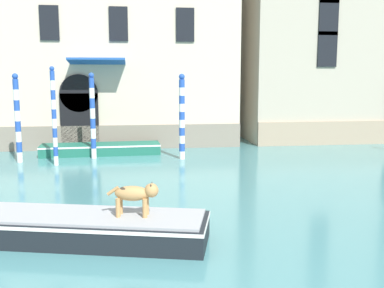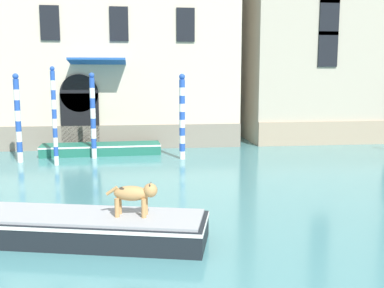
{
  "view_description": "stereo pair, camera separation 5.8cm",
  "coord_description": "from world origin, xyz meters",
  "px_view_note": "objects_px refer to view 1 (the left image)",
  "views": [
    {
      "loc": [
        0.46,
        -4.55,
        3.8
      ],
      "look_at": [
        2.62,
        12.3,
        1.2
      ],
      "focal_mm": 42.0,
      "sensor_mm": 36.0,
      "label": 1
    },
    {
      "loc": [
        0.52,
        -4.56,
        3.8
      ],
      "look_at": [
        2.62,
        12.3,
        1.2
      ],
      "focal_mm": 42.0,
      "sensor_mm": 36.0,
      "label": 2
    }
  ],
  "objects_px": {
    "boat_foreground": "(68,226)",
    "boat_moored_near_palazzo": "(101,149)",
    "mooring_pole_1": "(54,116)",
    "dog_on_deck": "(136,194)",
    "mooring_pole_4": "(93,116)",
    "mooring_pole_0": "(182,116)",
    "mooring_pole_3": "(17,118)"
  },
  "relations": [
    {
      "from": "boat_foreground",
      "to": "dog_on_deck",
      "type": "height_order",
      "value": "dog_on_deck"
    },
    {
      "from": "dog_on_deck",
      "to": "mooring_pole_1",
      "type": "height_order",
      "value": "mooring_pole_1"
    },
    {
      "from": "boat_foreground",
      "to": "boat_moored_near_palazzo",
      "type": "height_order",
      "value": "boat_foreground"
    },
    {
      "from": "mooring_pole_0",
      "to": "boat_moored_near_palazzo",
      "type": "bearing_deg",
      "value": 155.66
    },
    {
      "from": "boat_foreground",
      "to": "mooring_pole_1",
      "type": "distance_m",
      "value": 9.48
    },
    {
      "from": "dog_on_deck",
      "to": "mooring_pole_0",
      "type": "bearing_deg",
      "value": 89.36
    },
    {
      "from": "dog_on_deck",
      "to": "mooring_pole_0",
      "type": "relative_size",
      "value": 0.3
    },
    {
      "from": "mooring_pole_1",
      "to": "mooring_pole_3",
      "type": "bearing_deg",
      "value": 152.94
    },
    {
      "from": "dog_on_deck",
      "to": "mooring_pole_4",
      "type": "bearing_deg",
      "value": 110.91
    },
    {
      "from": "mooring_pole_4",
      "to": "boat_moored_near_palazzo",
      "type": "bearing_deg",
      "value": 75.92
    },
    {
      "from": "mooring_pole_3",
      "to": "mooring_pole_4",
      "type": "xyz_separation_m",
      "value": [
        3.16,
        0.61,
        0.02
      ]
    },
    {
      "from": "mooring_pole_1",
      "to": "mooring_pole_3",
      "type": "distance_m",
      "value": 1.92
    },
    {
      "from": "boat_moored_near_palazzo",
      "to": "mooring_pole_1",
      "type": "relative_size",
      "value": 1.38
    },
    {
      "from": "mooring_pole_0",
      "to": "mooring_pole_1",
      "type": "xyz_separation_m",
      "value": [
        -5.49,
        -0.76,
        0.14
      ]
    },
    {
      "from": "dog_on_deck",
      "to": "mooring_pole_3",
      "type": "xyz_separation_m",
      "value": [
        -5.07,
        10.38,
        0.81
      ]
    },
    {
      "from": "mooring_pole_1",
      "to": "mooring_pole_4",
      "type": "height_order",
      "value": "mooring_pole_1"
    },
    {
      "from": "boat_foreground",
      "to": "mooring_pole_0",
      "type": "xyz_separation_m",
      "value": [
        3.7,
        9.9,
        1.62
      ]
    },
    {
      "from": "dog_on_deck",
      "to": "mooring_pole_1",
      "type": "bearing_deg",
      "value": 120.55
    },
    {
      "from": "boat_foreground",
      "to": "boat_moored_near_palazzo",
      "type": "bearing_deg",
      "value": 104.38
    },
    {
      "from": "boat_moored_near_palazzo",
      "to": "mooring_pole_3",
      "type": "distance_m",
      "value": 4.13
    },
    {
      "from": "mooring_pole_1",
      "to": "dog_on_deck",
      "type": "bearing_deg",
      "value": -70.51
    },
    {
      "from": "boat_foreground",
      "to": "dog_on_deck",
      "type": "relative_size",
      "value": 5.72
    },
    {
      "from": "mooring_pole_0",
      "to": "mooring_pole_1",
      "type": "height_order",
      "value": "mooring_pole_1"
    },
    {
      "from": "dog_on_deck",
      "to": "mooring_pole_4",
      "type": "relative_size",
      "value": 0.3
    },
    {
      "from": "boat_foreground",
      "to": "mooring_pole_4",
      "type": "distance_m",
      "value": 10.75
    },
    {
      "from": "mooring_pole_1",
      "to": "boat_foreground",
      "type": "bearing_deg",
      "value": -78.9
    },
    {
      "from": "mooring_pole_0",
      "to": "mooring_pole_1",
      "type": "relative_size",
      "value": 0.93
    },
    {
      "from": "boat_foreground",
      "to": "mooring_pole_1",
      "type": "bearing_deg",
      "value": 115.06
    },
    {
      "from": "mooring_pole_1",
      "to": "mooring_pole_0",
      "type": "bearing_deg",
      "value": 7.88
    },
    {
      "from": "mooring_pole_0",
      "to": "mooring_pole_4",
      "type": "height_order",
      "value": "mooring_pole_4"
    },
    {
      "from": "mooring_pole_1",
      "to": "mooring_pole_4",
      "type": "xyz_separation_m",
      "value": [
        1.46,
        1.48,
        -0.12
      ]
    },
    {
      "from": "dog_on_deck",
      "to": "mooring_pole_4",
      "type": "xyz_separation_m",
      "value": [
        -1.91,
        10.99,
        0.83
      ]
    }
  ]
}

